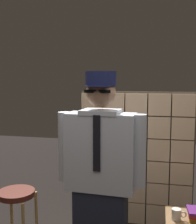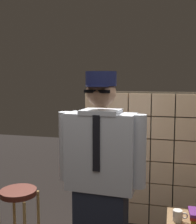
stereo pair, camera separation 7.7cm
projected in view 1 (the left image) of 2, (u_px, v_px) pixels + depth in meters
The scene contains 4 objects.
glass_block_wall at pixel (136, 159), 3.47m from camera, with size 1.37×0.10×1.64m.
standing_person at pixel (101, 180), 2.31m from camera, with size 0.73×0.31×1.82m.
bar_stool at pixel (17, 210), 2.67m from camera, with size 0.34×0.34×0.73m.
coffee_mug at pixel (177, 214), 2.46m from camera, with size 0.13×0.08×0.09m.
Camera 1 is at (0.30, -1.92, 1.76)m, focal length 45.83 mm.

